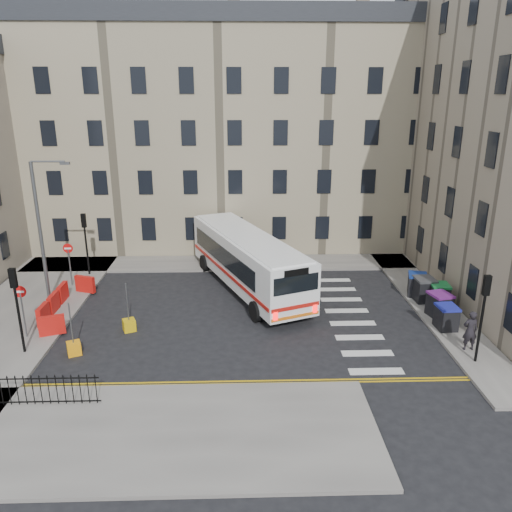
{
  "coord_description": "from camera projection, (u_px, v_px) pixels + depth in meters",
  "views": [
    {
      "loc": [
        -1.85,
        -25.0,
        11.6
      ],
      "look_at": [
        -1.05,
        1.26,
        3.0
      ],
      "focal_mm": 35.0,
      "sensor_mm": 36.0,
      "label": 1
    }
  ],
  "objects": [
    {
      "name": "wheelie_bin_d",
      "position": [
        424.0,
        289.0,
        28.72
      ],
      "size": [
        1.16,
        1.31,
        1.38
      ],
      "rotation": [
        0.0,
        0.0,
        0.06
      ],
      "color": "black",
      "rests_on": "pavement_east"
    },
    {
      "name": "bollard_yellow",
      "position": [
        74.0,
        348.0,
        23.18
      ],
      "size": [
        0.79,
        0.79,
        0.6
      ],
      "primitive_type": "cube",
      "rotation": [
        0.0,
        0.0,
        0.42
      ],
      "color": "#FA9B0D",
      "rests_on": "ground"
    },
    {
      "name": "pavement_north",
      "position": [
        183.0,
        264.0,
        35.38
      ],
      "size": [
        36.0,
        3.2,
        0.15
      ],
      "primitive_type": "cube",
      "color": "slate",
      "rests_on": "ground"
    },
    {
      "name": "terrace_north",
      "position": [
        175.0,
        133.0,
        39.25
      ],
      "size": [
        38.3,
        10.8,
        17.2
      ],
      "color": "gray",
      "rests_on": "ground"
    },
    {
      "name": "roadworks_barriers",
      "position": [
        60.0,
        303.0,
        27.34
      ],
      "size": [
        1.66,
        6.26,
        1.0
      ],
      "color": "red",
      "rests_on": "pavement_west"
    },
    {
      "name": "wheelie_bin_b",
      "position": [
        439.0,
        305.0,
        26.7
      ],
      "size": [
        1.29,
        1.4,
        1.31
      ],
      "rotation": [
        0.0,
        0.0,
        0.25
      ],
      "color": "black",
      "rests_on": "pavement_east"
    },
    {
      "name": "no_entry_south",
      "position": [
        21.0,
        301.0,
        24.03
      ],
      "size": [
        0.6,
        0.08,
        3.0
      ],
      "color": "#595B5E",
      "rests_on": "pavement_west"
    },
    {
      "name": "pavement_east",
      "position": [
        414.0,
        285.0,
        31.45
      ],
      "size": [
        2.4,
        26.0,
        0.15
      ],
      "primitive_type": "cube",
      "color": "slate",
      "rests_on": "ground"
    },
    {
      "name": "pedestrian",
      "position": [
        470.0,
        331.0,
        23.11
      ],
      "size": [
        0.73,
        0.49,
        1.95
      ],
      "primitive_type": "imported",
      "rotation": [
        0.0,
        0.0,
        3.18
      ],
      "color": "black",
      "rests_on": "pavement_east"
    },
    {
      "name": "wheelie_bin_e",
      "position": [
        417.0,
        284.0,
        29.51
      ],
      "size": [
        1.33,
        1.44,
        1.32
      ],
      "rotation": [
        0.0,
        0.0,
        -0.28
      ],
      "color": "black",
      "rests_on": "pavement_east"
    },
    {
      "name": "streetlamp",
      "position": [
        40.0,
        231.0,
        27.59
      ],
      "size": [
        0.5,
        0.22,
        8.14
      ],
      "color": "#595B5E",
      "rests_on": "pavement_west"
    },
    {
      "name": "wheelie_bin_a",
      "position": [
        446.0,
        317.0,
        25.32
      ],
      "size": [
        1.03,
        1.17,
        1.23
      ],
      "rotation": [
        0.0,
        0.0,
        0.05
      ],
      "color": "black",
      "rests_on": "pavement_east"
    },
    {
      "name": "wheelie_bin_c",
      "position": [
        439.0,
        294.0,
        28.11
      ],
      "size": [
        1.09,
        1.23,
        1.27
      ],
      "rotation": [
        0.0,
        0.0,
        -0.08
      ],
      "color": "black",
      "rests_on": "pavement_east"
    },
    {
      "name": "bollard_chevron",
      "position": [
        129.0,
        325.0,
        25.51
      ],
      "size": [
        0.79,
        0.79,
        0.6
      ],
      "primitive_type": "cube",
      "rotation": [
        0.0,
        0.0,
        0.4
      ],
      "color": "gold",
      "rests_on": "ground"
    },
    {
      "name": "traffic_light_east",
      "position": [
        484.0,
        305.0,
        21.54
      ],
      "size": [
        0.28,
        0.22,
        4.1
      ],
      "color": "black",
      "rests_on": "pavement_east"
    },
    {
      "name": "no_entry_north",
      "position": [
        69.0,
        256.0,
        30.68
      ],
      "size": [
        0.6,
        0.08,
        3.0
      ],
      "color": "#595B5E",
      "rests_on": "pavement_west"
    },
    {
      "name": "ground",
      "position": [
        276.0,
        315.0,
        27.41
      ],
      "size": [
        120.0,
        120.0,
        0.0
      ],
      "primitive_type": "plane",
      "color": "black",
      "rests_on": "ground"
    },
    {
      "name": "traffic_light_nw",
      "position": [
        85.0,
        234.0,
        32.35
      ],
      "size": [
        0.28,
        0.22,
        4.1
      ],
      "color": "black",
      "rests_on": "pavement_west"
    },
    {
      "name": "bus",
      "position": [
        247.0,
        259.0,
        30.41
      ],
      "size": [
        7.33,
        12.63,
        3.4
      ],
      "rotation": [
        0.0,
        0.0,
        0.39
      ],
      "color": "white",
      "rests_on": "ground"
    },
    {
      "name": "pavement_west",
      "position": [
        26.0,
        309.0,
        27.93
      ],
      "size": [
        6.0,
        22.0,
        0.15
      ],
      "primitive_type": "cube",
      "color": "slate",
      "rests_on": "ground"
    },
    {
      "name": "pavement_sw",
      "position": [
        98.0,
        434.0,
        17.69
      ],
      "size": [
        20.0,
        6.0,
        0.15
      ],
      "primitive_type": "cube",
      "color": "slate",
      "rests_on": "ground"
    },
    {
      "name": "traffic_light_sw",
      "position": [
        16.0,
        297.0,
        22.37
      ],
      "size": [
        0.28,
        0.22,
        4.1
      ],
      "color": "black",
      "rests_on": "pavement_west"
    }
  ]
}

